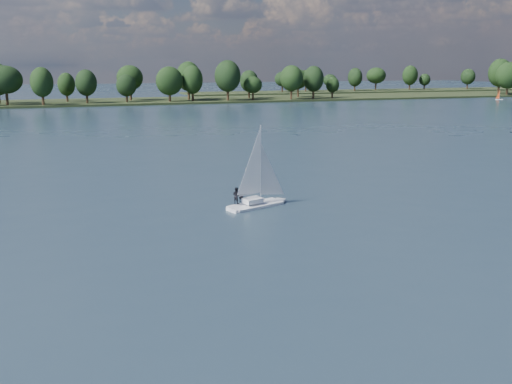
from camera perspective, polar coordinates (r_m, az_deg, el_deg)
ground at (r=116.61m, az=-13.16°, el=5.30°), size 700.00×700.00×0.00m
far_shore at (r=227.80m, az=-16.66°, el=8.50°), size 660.00×40.00×1.50m
far_shore_back at (r=325.47m, az=12.51°, el=9.79°), size 220.00×30.00×1.40m
sailboat at (r=57.33m, az=-0.06°, el=0.83°), size 6.83×3.99×8.68m
dinghy_orange at (r=261.67m, az=23.16°, el=8.71°), size 2.95×2.01×4.39m
treeline at (r=223.55m, az=-17.97°, el=10.45°), size 562.24×74.03×18.32m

